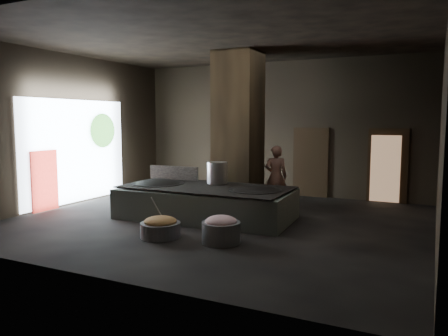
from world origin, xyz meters
The scene contains 28 objects.
floor centered at (0.00, 0.00, -0.05)m, with size 10.00×9.00×0.10m, color black.
ceiling centered at (0.00, 0.00, 4.55)m, with size 10.00×9.00×0.10m, color black.
back_wall centered at (0.00, 4.55, 2.25)m, with size 10.00×0.10×4.50m, color black.
front_wall centered at (0.00, -4.55, 2.25)m, with size 10.00×0.10×4.50m, color black.
left_wall centered at (-5.05, 0.00, 2.25)m, with size 0.10×9.00×4.50m, color black.
right_wall centered at (5.05, 0.00, 2.25)m, with size 0.10×9.00×4.50m, color black.
pillar centered at (-0.30, 1.90, 2.25)m, with size 1.20×1.20×4.50m, color black.
hearth_platform centered at (-0.39, 0.07, 0.39)m, with size 4.43×2.12×0.77m, color #9DAF9D.
platform_cap centered at (-0.39, 0.07, 0.82)m, with size 4.34×2.08×0.03m, color black.
wok_left centered at (-1.84, 0.02, 0.75)m, with size 1.40×1.40×0.39m, color black.
wok_left_rim centered at (-1.84, 0.02, 0.82)m, with size 1.43×1.43×0.05m, color black.
wok_right centered at (0.96, 0.12, 0.75)m, with size 1.30×1.30×0.37m, color black.
wok_right_rim centered at (0.96, 0.12, 0.82)m, with size 1.33×1.33×0.05m, color black.
stock_pot centered at (-0.34, 0.62, 1.13)m, with size 0.54×0.54×0.58m, color #A8ACB0.
splash_guard centered at (-1.84, 0.82, 1.03)m, with size 1.54×0.06×0.39m, color black.
cook centered at (0.73, 2.31, 0.90)m, with size 0.65×0.42×1.80m, color brown.
veg_basin centered at (-0.41, -1.99, 0.16)m, with size 0.88×0.88×0.32m, color slate.
veg_fill centered at (-0.41, -1.99, 0.35)m, with size 0.72×0.72×0.22m, color olive.
ladle centered at (-0.56, -1.84, 0.55)m, with size 0.03×0.03×0.69m, color #A8ACB0.
meat_basin centered at (0.98, -1.81, 0.22)m, with size 0.80×0.80×0.44m, color slate.
meat_fill centered at (0.98, -1.81, 0.45)m, with size 0.67×0.67×0.25m, color #CA7986.
doorway_near centered at (1.20, 4.45, 1.10)m, with size 1.18×0.08×2.38m, color black.
doorway_near_glow centered at (1.33, 4.54, 1.05)m, with size 0.76×0.04×1.80m, color #8C6647.
doorway_far centered at (3.60, 4.45, 1.10)m, with size 1.18×0.08×2.38m, color black.
doorway_far_glow centered at (3.54, 4.39, 1.05)m, with size 0.87×0.04×2.05m, color #8C6647.
left_opening centered at (-4.95, 0.20, 1.60)m, with size 0.04×4.20×3.10m, color white.
pavilion_sliver centered at (-4.88, -1.10, 0.85)m, with size 0.05×0.90×1.70m, color maroon.
tree_silhouette centered at (-4.85, 1.30, 2.20)m, with size 0.28×1.10×1.10m, color #194714.
Camera 1 is at (4.92, -9.75, 2.55)m, focal length 35.00 mm.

